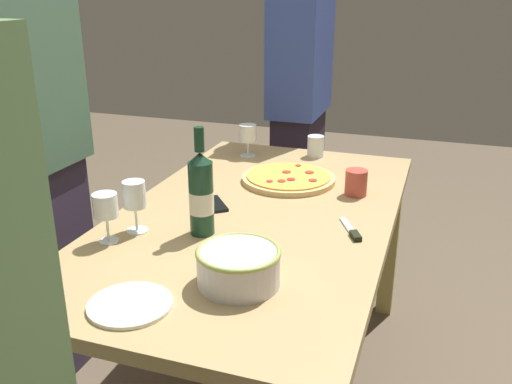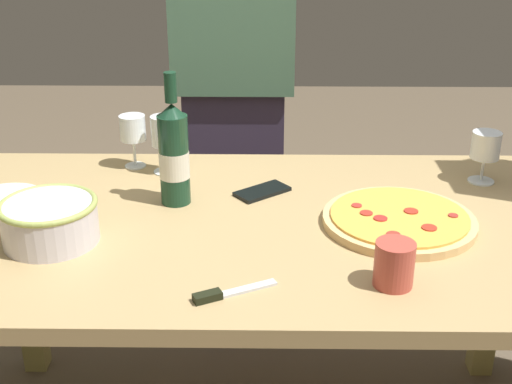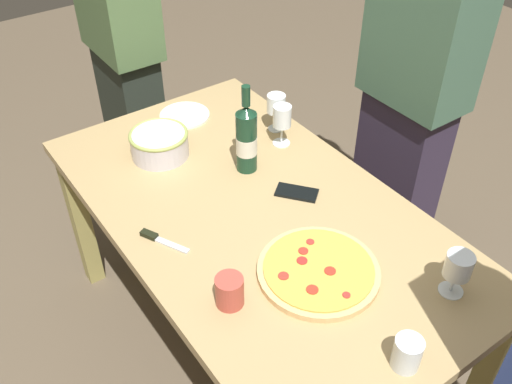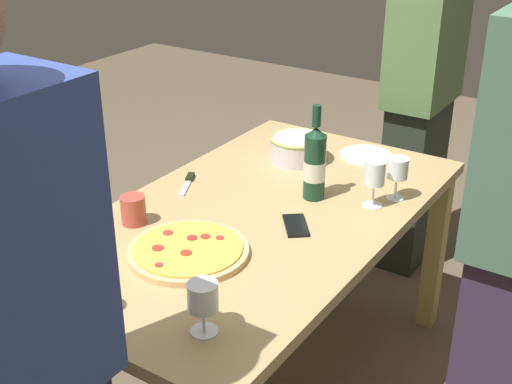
{
  "view_description": "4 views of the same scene",
  "coord_description": "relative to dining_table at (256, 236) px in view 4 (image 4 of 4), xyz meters",
  "views": [
    {
      "loc": [
        -1.65,
        -0.56,
        1.48
      ],
      "look_at": [
        0.0,
        0.0,
        0.83
      ],
      "focal_mm": 39.22,
      "sensor_mm": 36.0,
      "label": 1
    },
    {
      "loc": [
        0.02,
        -1.48,
        1.48
      ],
      "look_at": [
        0.0,
        0.0,
        0.83
      ],
      "focal_mm": 48.08,
      "sensor_mm": 36.0,
      "label": 2
    },
    {
      "loc": [
        1.17,
        -0.83,
        2.01
      ],
      "look_at": [
        0.0,
        0.0,
        0.83
      ],
      "focal_mm": 40.01,
      "sensor_mm": 36.0,
      "label": 3
    },
    {
      "loc": [
        1.7,
        1.12,
        1.8
      ],
      "look_at": [
        0.0,
        0.0,
        0.83
      ],
      "focal_mm": 48.01,
      "sensor_mm": 36.0,
      "label": 4
    }
  ],
  "objects": [
    {
      "name": "person_guest_right",
      "position": [
        -1.22,
        0.1,
        0.19
      ],
      "size": [
        0.42,
        0.24,
        1.66
      ],
      "rotation": [
        0.0,
        0.0,
        -0.08
      ],
      "color": "#262E27",
      "rests_on": "ground"
    },
    {
      "name": "pizza_knife",
      "position": [
        -0.06,
        -0.34,
        0.1
      ],
      "size": [
        0.17,
        0.1,
        0.02
      ],
      "color": "silver",
      "rests_on": "dining_table"
    },
    {
      "name": "cell_phone",
      "position": [
        0.01,
        0.16,
        0.1
      ],
      "size": [
        0.16,
        0.14,
        0.01
      ],
      "primitive_type": "cube",
      "rotation": [
        0.0,
        0.0,
        2.24
      ],
      "color": "black",
      "rests_on": "dining_table"
    },
    {
      "name": "wine_glass_near_pizza",
      "position": [
        -0.35,
        0.35,
        0.21
      ],
      "size": [
        0.07,
        0.07,
        0.15
      ],
      "color": "white",
      "rests_on": "dining_table"
    },
    {
      "name": "wine_bottle",
      "position": [
        -0.21,
        0.11,
        0.22
      ],
      "size": [
        0.08,
        0.08,
        0.34
      ],
      "color": "#163925",
      "rests_on": "dining_table"
    },
    {
      "name": "wine_glass_by_bottle",
      "position": [
        0.61,
        0.25,
        0.19
      ],
      "size": [
        0.08,
        0.08,
        0.14
      ],
      "color": "white",
      "rests_on": "dining_table"
    },
    {
      "name": "cup_ceramic",
      "position": [
        0.28,
        -0.29,
        0.14
      ],
      "size": [
        0.08,
        0.08,
        0.1
      ],
      "primitive_type": "cylinder",
      "color": "#B8483A",
      "rests_on": "dining_table"
    },
    {
      "name": "side_plate",
      "position": [
        -0.65,
        0.1,
        0.1
      ],
      "size": [
        0.21,
        0.21,
        0.01
      ],
      "primitive_type": "cylinder",
      "color": "white",
      "rests_on": "dining_table"
    },
    {
      "name": "pizza",
      "position": [
        0.34,
        -0.02,
        0.11
      ],
      "size": [
        0.36,
        0.36,
        0.03
      ],
      "color": "#DFB474",
      "rests_on": "dining_table"
    },
    {
      "name": "wine_glass_far_left",
      "position": [
        -0.26,
        0.31,
        0.21
      ],
      "size": [
        0.07,
        0.07,
        0.17
      ],
      "color": "white",
      "rests_on": "dining_table"
    },
    {
      "name": "cup_amber",
      "position": [
        0.7,
        -0.04,
        0.14
      ],
      "size": [
        0.07,
        0.07,
        0.09
      ],
      "primitive_type": "cylinder",
      "color": "white",
      "rests_on": "dining_table"
    },
    {
      "name": "serving_bowl",
      "position": [
        -0.46,
        -0.11,
        0.15
      ],
      "size": [
        0.22,
        0.22,
        0.1
      ],
      "color": "silver",
      "rests_on": "dining_table"
    },
    {
      "name": "dining_table",
      "position": [
        0.0,
        0.0,
        0.0
      ],
      "size": [
        1.6,
        0.9,
        0.75
      ],
      "color": "tan",
      "rests_on": "ground"
    }
  ]
}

